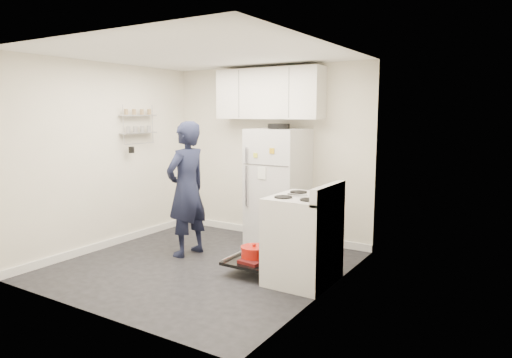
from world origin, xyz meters
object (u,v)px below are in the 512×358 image
Objects in this scene: open_oven_door at (255,256)px; refrigerator at (278,187)px; electric_range at (302,240)px; person at (187,189)px.

refrigerator is (-0.33, 1.13, 0.62)m from open_oven_door.
open_oven_door is at bearing -177.22° from electric_range.
person is (-1.11, 0.12, 0.67)m from open_oven_door.
person reaches higher than open_oven_door.
electric_range reaches higher than open_oven_door.
electric_range is at bearing -50.49° from refrigerator.
open_oven_door is at bearing 89.01° from person.
person reaches higher than electric_range.
electric_range is at bearing 2.78° from open_oven_door.
person is at bearing -127.72° from refrigerator.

